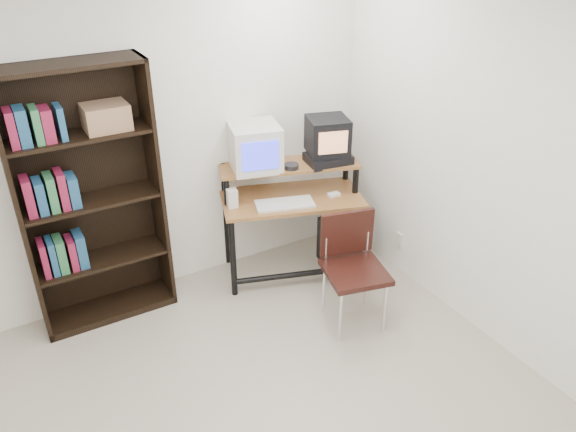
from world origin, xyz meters
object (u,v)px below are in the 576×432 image
crt_monitor (255,147)px  crt_tv (328,136)px  computer_desk (291,201)px  pc_tower (338,247)px  bookshelf (89,197)px  school_chair (352,259)px

crt_monitor → crt_tv: size_ratio=1.18×
computer_desk → pc_tower: (0.37, -0.19, -0.47)m
crt_monitor → bookshelf: size_ratio=0.24×
crt_monitor → crt_tv: crt_tv is taller
computer_desk → crt_tv: 0.62m
pc_tower → computer_desk: bearing=161.3°
pc_tower → crt_tv: bearing=106.9°
crt_monitor → bookshelf: bearing=-168.0°
crt_monitor → school_chair: (0.29, -0.99, -0.61)m
crt_tv → school_chair: crt_tv is taller
pc_tower → bookshelf: size_ratio=0.23×
pc_tower → bookshelf: (-1.93, 0.43, 0.80)m
computer_desk → crt_monitor: crt_monitor is taller
computer_desk → school_chair: (0.06, -0.80, -0.14)m
crt_tv → school_chair: bearing=-92.2°
crt_monitor → pc_tower: (0.61, -0.37, -0.94)m
crt_monitor → pc_tower: 1.18m
computer_desk → bookshelf: size_ratio=0.65×
school_chair → crt_monitor: bearing=120.0°
pc_tower → bookshelf: 2.13m
crt_monitor → bookshelf: bookshelf is taller
pc_tower → bookshelf: bookshelf is taller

